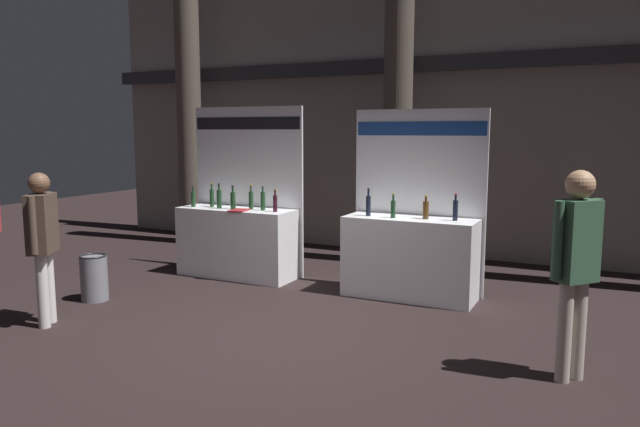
{
  "coord_description": "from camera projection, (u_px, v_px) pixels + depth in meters",
  "views": [
    {
      "loc": [
        3.12,
        -5.18,
        2.15
      ],
      "look_at": [
        0.18,
        0.79,
        1.22
      ],
      "focal_mm": 33.55,
      "sensor_mm": 36.0,
      "label": 1
    }
  ],
  "objects": [
    {
      "name": "trash_bin",
      "position": [
        94.0,
        278.0,
        7.58
      ],
      "size": [
        0.34,
        0.34,
        0.59
      ],
      "color": "slate",
      "rests_on": "ground_plane"
    },
    {
      "name": "visitor_2",
      "position": [
        42.0,
        235.0,
        6.52
      ],
      "size": [
        0.4,
        0.5,
        1.7
      ],
      "rotation": [
        0.0,
        0.0,
        2.11
      ],
      "color": "silver",
      "rests_on": "ground_plane"
    },
    {
      "name": "exhibitor_booth_1",
      "position": [
        411.0,
        250.0,
        7.7
      ],
      "size": [
        1.77,
        0.66,
        2.42
      ],
      "color": "white",
      "rests_on": "ground_plane"
    },
    {
      "name": "exhibitor_booth_0",
      "position": [
        238.0,
        234.0,
        8.82
      ],
      "size": [
        1.85,
        0.71,
        2.5
      ],
      "color": "white",
      "rests_on": "ground_plane"
    },
    {
      "name": "visitor_4",
      "position": [
        576.0,
        257.0,
        5.04
      ],
      "size": [
        0.39,
        0.4,
        1.82
      ],
      "rotation": [
        0.0,
        0.0,
        0.86
      ],
      "color": "#ADA393",
      "rests_on": "ground_plane"
    },
    {
      "name": "hall_colonnade",
      "position": [
        415.0,
        86.0,
        10.14
      ],
      "size": [
        12.69,
        1.36,
        5.88
      ],
      "color": "gray",
      "rests_on": "ground_plane"
    },
    {
      "name": "ground_plane",
      "position": [
        271.0,
        337.0,
        6.27
      ],
      "size": [
        25.37,
        25.37,
        0.0
      ],
      "primitive_type": "plane",
      "color": "black"
    }
  ]
}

